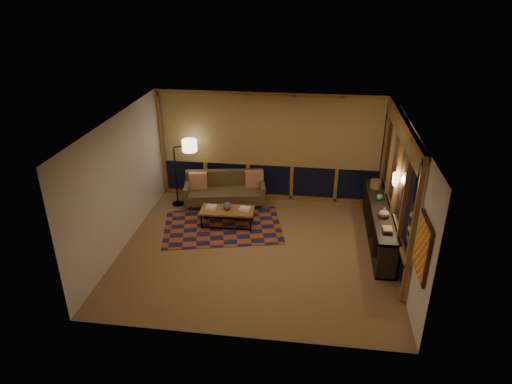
# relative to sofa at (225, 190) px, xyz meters

# --- Properties ---
(floor) EXTENTS (5.50, 5.00, 0.01)m
(floor) POSITION_rel_sofa_xyz_m (1.04, -1.95, -0.39)
(floor) COLOR #8B6D4D
(floor) RESTS_ON ground
(ceiling) EXTENTS (5.50, 5.00, 0.01)m
(ceiling) POSITION_rel_sofa_xyz_m (1.04, -1.95, 2.31)
(ceiling) COLOR silver
(ceiling) RESTS_ON walls
(walls) EXTENTS (5.51, 5.01, 2.70)m
(walls) POSITION_rel_sofa_xyz_m (1.04, -1.95, 0.96)
(walls) COLOR silver
(walls) RESTS_ON floor
(window_wall_back) EXTENTS (5.30, 0.16, 2.60)m
(window_wall_back) POSITION_rel_sofa_xyz_m (1.04, 0.48, 0.96)
(window_wall_back) COLOR #A47439
(window_wall_back) RESTS_ON walls
(window_wall_right) EXTENTS (0.16, 3.70, 2.60)m
(window_wall_right) POSITION_rel_sofa_xyz_m (3.72, -1.35, 0.96)
(window_wall_right) COLOR #A47439
(window_wall_right) RESTS_ON walls
(wall_art) EXTENTS (0.06, 0.74, 0.94)m
(wall_art) POSITION_rel_sofa_xyz_m (3.75, -3.80, 1.06)
(wall_art) COLOR #E54829
(wall_art) RESTS_ON walls
(wall_sconce) EXTENTS (0.12, 0.18, 0.22)m
(wall_sconce) POSITION_rel_sofa_xyz_m (3.66, -1.50, 1.16)
(wall_sconce) COLOR beige
(wall_sconce) RESTS_ON walls
(sofa) EXTENTS (2.01, 1.10, 0.78)m
(sofa) POSITION_rel_sofa_xyz_m (0.00, 0.00, 0.00)
(sofa) COLOR brown
(sofa) RESTS_ON floor
(pillow_left) EXTENTS (0.45, 0.23, 0.43)m
(pillow_left) POSITION_rel_sofa_xyz_m (-0.65, -0.01, 0.22)
(pillow_left) COLOR #B12B07
(pillow_left) RESTS_ON sofa
(pillow_right) EXTENTS (0.46, 0.27, 0.44)m
(pillow_right) POSITION_rel_sofa_xyz_m (0.68, 0.30, 0.22)
(pillow_right) COLOR #B12B07
(pillow_right) RESTS_ON sofa
(area_rug) EXTENTS (2.91, 2.26, 0.01)m
(area_rug) POSITION_rel_sofa_xyz_m (0.16, -1.11, -0.38)
(area_rug) COLOR #994417
(area_rug) RESTS_ON floor
(coffee_table) EXTENTS (1.20, 0.58, 0.40)m
(coffee_table) POSITION_rel_sofa_xyz_m (0.25, -1.01, -0.19)
(coffee_table) COLOR #A47439
(coffee_table) RESTS_ON floor
(book_stack_a) EXTENTS (0.22, 0.18, 0.06)m
(book_stack_a) POSITION_rel_sofa_xyz_m (-0.11, -1.03, 0.04)
(book_stack_a) COLOR silver
(book_stack_a) RESTS_ON coffee_table
(book_stack_b) EXTENTS (0.30, 0.25, 0.05)m
(book_stack_b) POSITION_rel_sofa_xyz_m (0.64, -0.96, 0.03)
(book_stack_b) COLOR silver
(book_stack_b) RESTS_ON coffee_table
(ceramic_pot) EXTENTS (0.24, 0.24, 0.18)m
(ceramic_pot) POSITION_rel_sofa_xyz_m (0.25, -1.00, 0.10)
(ceramic_pot) COLOR black
(ceramic_pot) RESTS_ON coffee_table
(floor_lamp) EXTENTS (0.64, 0.56, 1.63)m
(floor_lamp) POSITION_rel_sofa_xyz_m (-1.16, -0.14, 0.42)
(floor_lamp) COLOR black
(floor_lamp) RESTS_ON floor
(bookshelf) EXTENTS (0.40, 3.00, 0.75)m
(bookshelf) POSITION_rel_sofa_xyz_m (3.53, -1.16, -0.02)
(bookshelf) COLOR #2C221A
(bookshelf) RESTS_ON floor
(basket) EXTENTS (0.31, 0.31, 0.18)m
(basket) POSITION_rel_sofa_xyz_m (3.51, -0.17, 0.45)
(basket) COLOR olive
(basket) RESTS_ON bookshelf
(teal_bowl) EXTENTS (0.18, 0.18, 0.14)m
(teal_bowl) POSITION_rel_sofa_xyz_m (3.53, -0.81, 0.43)
(teal_bowl) COLOR #1E7468
(teal_bowl) RESTS_ON bookshelf
(vase) EXTENTS (0.25, 0.25, 0.21)m
(vase) POSITION_rel_sofa_xyz_m (3.53, -1.58, 0.47)
(vase) COLOR tan
(vase) RESTS_ON bookshelf
(shelf_book_stack) EXTENTS (0.20, 0.27, 0.08)m
(shelf_book_stack) POSITION_rel_sofa_xyz_m (3.53, -2.14, 0.40)
(shelf_book_stack) COLOR silver
(shelf_book_stack) RESTS_ON bookshelf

